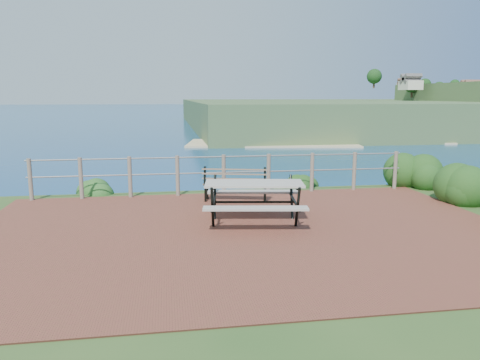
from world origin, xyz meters
name	(u,v)px	position (x,y,z in m)	size (l,w,h in m)	color
ground	(246,232)	(0.00, 0.00, 0.00)	(10.00, 7.00, 0.12)	brown
ocean	(169,101)	(0.00, 200.00, 0.00)	(1200.00, 1200.00, 0.00)	#155A82
safety_railing	(224,172)	(0.00, 3.35, 0.57)	(9.40, 0.10, 1.00)	#6B5B4C
picnic_table	(254,198)	(0.26, 0.59, 0.51)	(1.98, 1.63, 0.80)	gray
park_bench	(236,178)	(0.18, 2.53, 0.56)	(1.54, 0.72, 0.85)	brown
shrub_right_front	(464,202)	(5.48, 1.64, 0.00)	(1.30, 1.30, 1.85)	#164919
shrub_right_edge	(412,186)	(5.28, 3.62, 0.00)	(1.17, 1.17, 1.66)	#164919
shrub_lip_west	(99,192)	(-3.16, 4.19, 0.00)	(0.85, 0.85, 0.63)	#25531F
shrub_lip_east	(302,186)	(2.30, 4.18, 0.00)	(0.84, 0.84, 0.61)	#164919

